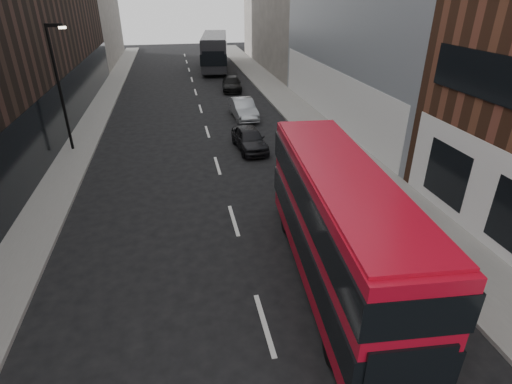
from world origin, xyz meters
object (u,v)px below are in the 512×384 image
red_bus (338,222)px  car_c (232,84)px  car_b (243,109)px  street_lamp (59,81)px  car_a (249,139)px  grey_bus (215,51)px

red_bus → car_c: red_bus is taller
car_b → car_c: car_b is taller
street_lamp → car_a: size_ratio=1.74×
red_bus → grey_bus: size_ratio=0.82×
grey_bus → car_b: size_ratio=2.87×
street_lamp → car_b: (11.20, 4.75, -3.46)m
grey_bus → car_b: bearing=-83.0°
red_bus → car_a: red_bus is taller
car_a → car_c: bearing=81.0°
red_bus → street_lamp: bearing=131.7°
car_c → car_b: bearing=-87.4°
red_bus → car_c: 28.56m
car_a → car_b: (0.77, 6.62, 0.03)m
street_lamp → car_c: size_ratio=1.61×
car_a → car_b: size_ratio=0.92×
street_lamp → grey_bus: street_lamp is taller
red_bus → grey_bus: (0.55, 40.38, -0.15)m
street_lamp → red_bus: 18.23m
grey_bus → car_a: bearing=-84.5°
red_bus → car_b: (0.31, 19.25, -1.55)m
grey_bus → car_c: size_ratio=2.86×
red_bus → car_c: (0.81, 28.51, -1.63)m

